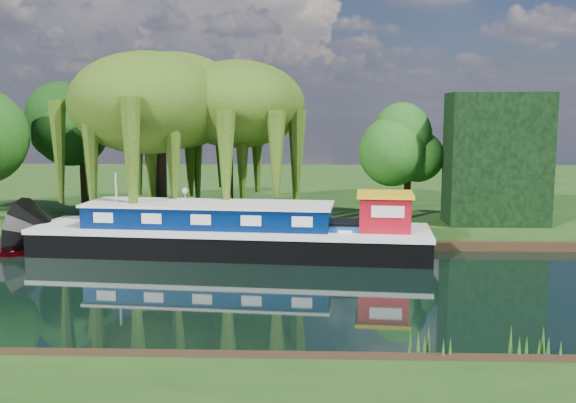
{
  "coord_description": "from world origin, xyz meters",
  "views": [
    {
      "loc": [
        7.63,
        -25.52,
        7.2
      ],
      "look_at": [
        6.5,
        6.47,
        2.8
      ],
      "focal_mm": 40.0,
      "sensor_mm": 36.0,
      "label": 1
    }
  ],
  "objects_px": {
    "narrowboat": "(274,242)",
    "white_cruiser": "(396,259)",
    "dutch_barge": "(234,233)",
    "red_dinghy": "(5,255)"
  },
  "relations": [
    {
      "from": "red_dinghy",
      "to": "dutch_barge",
      "type": "bearing_deg",
      "value": -88.78
    },
    {
      "from": "dutch_barge",
      "to": "red_dinghy",
      "type": "distance_m",
      "value": 11.78
    },
    {
      "from": "narrowboat",
      "to": "dutch_barge",
      "type": "bearing_deg",
      "value": 168.51
    },
    {
      "from": "red_dinghy",
      "to": "white_cruiser",
      "type": "distance_m",
      "value": 19.97
    },
    {
      "from": "dutch_barge",
      "to": "red_dinghy",
      "type": "height_order",
      "value": "dutch_barge"
    },
    {
      "from": "dutch_barge",
      "to": "red_dinghy",
      "type": "bearing_deg",
      "value": -170.64
    },
    {
      "from": "narrowboat",
      "to": "white_cruiser",
      "type": "height_order",
      "value": "narrowboat"
    },
    {
      "from": "dutch_barge",
      "to": "white_cruiser",
      "type": "distance_m",
      "value": 8.39
    },
    {
      "from": "red_dinghy",
      "to": "white_cruiser",
      "type": "relative_size",
      "value": 1.32
    },
    {
      "from": "narrowboat",
      "to": "red_dinghy",
      "type": "xyz_separation_m",
      "value": [
        -13.83,
        -0.3,
        -0.71
      ]
    }
  ]
}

